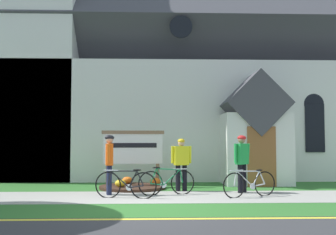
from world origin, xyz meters
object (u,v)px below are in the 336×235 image
object	(u,v)px
yard_deciduous_tree	(27,92)
roadside_conifer	(304,70)
bicycle_black	(250,184)
bicycle_blue	(166,182)
cyclist_in_blue_jersey	(109,159)
cyclist_in_red_jersey	(181,160)
bicycle_white	(126,184)
church_sign	(133,149)
cyclist_in_white_jersey	(242,159)

from	to	relation	value
yard_deciduous_tree	roadside_conifer	bearing A→B (deg)	14.34
yard_deciduous_tree	bicycle_black	bearing A→B (deg)	-35.63
bicycle_black	roadside_conifer	size ratio (longest dim) A/B	0.19
roadside_conifer	yard_deciduous_tree	xyz separation A→B (m)	(-13.51, -3.45, -1.70)
bicycle_blue	roadside_conifer	bearing A→B (deg)	49.36
cyclist_in_blue_jersey	cyclist_in_red_jersey	size ratio (longest dim) A/B	1.06
bicycle_black	bicycle_blue	distance (m)	2.43
bicycle_white	yard_deciduous_tree	bearing A→B (deg)	127.78
bicycle_blue	cyclist_in_blue_jersey	xyz separation A→B (m)	(-1.71, 0.09, 0.67)
church_sign	roadside_conifer	size ratio (longest dim) A/B	0.25
church_sign	cyclist_in_red_jersey	world-z (taller)	church_sign
bicycle_black	cyclist_in_red_jersey	bearing A→B (deg)	144.54
yard_deciduous_tree	bicycle_blue	bearing A→B (deg)	-42.82
cyclist_in_red_jersey	bicycle_black	bearing A→B (deg)	-35.46
bicycle_blue	cyclist_in_white_jersey	size ratio (longest dim) A/B	0.95
cyclist_in_white_jersey	cyclist_in_red_jersey	bearing A→B (deg)	165.88
church_sign	bicycle_black	xyz separation A→B (m)	(3.48, -2.42, -0.93)
bicycle_black	cyclist_in_red_jersey	size ratio (longest dim) A/B	1.00
church_sign	cyclist_in_red_jersey	size ratio (longest dim) A/B	1.29
cyclist_in_red_jersey	yard_deciduous_tree	world-z (taller)	yard_deciduous_tree
cyclist_in_red_jersey	church_sign	bearing A→B (deg)	145.95
cyclist_in_white_jersey	yard_deciduous_tree	size ratio (longest dim) A/B	0.35
cyclist_in_blue_jersey	roadside_conifer	xyz separation A→B (m)	(9.34, 8.80, 4.32)
bicycle_black	bicycle_blue	xyz separation A→B (m)	(-2.38, 0.48, 0.00)
roadside_conifer	yard_deciduous_tree	size ratio (longest dim) A/B	1.69
cyclist_in_white_jersey	roadside_conifer	xyz separation A→B (m)	(5.29, 8.50, 4.33)
cyclist_in_red_jersey	cyclist_in_blue_jersey	bearing A→B (deg)	-160.67
bicycle_white	bicycle_blue	xyz separation A→B (m)	(1.16, 0.64, -0.01)
cyclist_in_red_jersey	roadside_conifer	size ratio (longest dim) A/B	0.19
bicycle_blue	roadside_conifer	distance (m)	12.74
bicycle_white	cyclist_in_red_jersey	world-z (taller)	cyclist_in_red_jersey
church_sign	cyclist_in_blue_jersey	world-z (taller)	church_sign
church_sign	bicycle_white	world-z (taller)	church_sign
church_sign	bicycle_blue	xyz separation A→B (m)	(1.10, -1.94, -0.92)
bicycle_white	cyclist_in_blue_jersey	distance (m)	1.13
cyclist_in_blue_jersey	roadside_conifer	world-z (taller)	roadside_conifer
roadside_conifer	cyclist_in_red_jersey	bearing A→B (deg)	-131.62
cyclist_in_red_jersey	cyclist_in_white_jersey	world-z (taller)	cyclist_in_white_jersey
church_sign	cyclist_in_blue_jersey	xyz separation A→B (m)	(-0.61, -1.85, -0.25)
bicycle_black	cyclist_in_white_jersey	world-z (taller)	cyclist_in_white_jersey
roadside_conifer	bicycle_black	bearing A→B (deg)	-119.28
cyclist_in_blue_jersey	bicycle_white	bearing A→B (deg)	-53.24
cyclist_in_red_jersey	yard_deciduous_tree	size ratio (longest dim) A/B	0.33
bicycle_black	cyclist_in_red_jersey	world-z (taller)	cyclist_in_red_jersey
church_sign	bicycle_black	world-z (taller)	church_sign
cyclist_in_red_jersey	yard_deciduous_tree	xyz separation A→B (m)	(-6.37, 4.58, 2.70)
bicycle_black	roadside_conifer	xyz separation A→B (m)	(5.25, 9.37, 5.00)
yard_deciduous_tree	cyclist_in_blue_jersey	bearing A→B (deg)	-52.08
church_sign	cyclist_in_blue_jersey	bearing A→B (deg)	-108.20
bicycle_blue	cyclist_in_white_jersey	distance (m)	2.48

